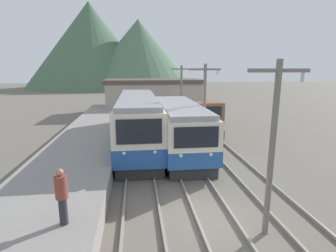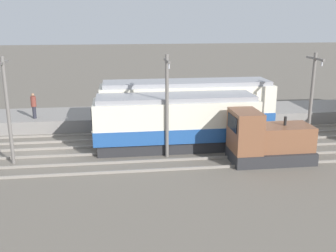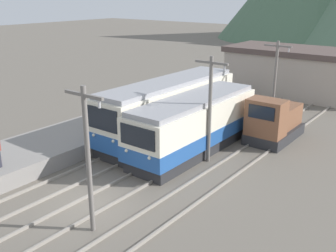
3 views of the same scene
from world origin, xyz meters
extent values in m
plane|color=#665E54|center=(0.00, 0.00, 0.00)|extent=(200.00, 200.00, 0.00)
cube|color=gray|center=(-6.25, 0.00, 0.46)|extent=(4.50, 54.00, 0.92)
cube|color=gray|center=(-3.32, 0.00, 0.07)|extent=(0.10, 60.00, 0.14)
cube|color=gray|center=(-1.88, 0.00, 0.07)|extent=(0.10, 60.00, 0.14)
cube|color=gray|center=(-0.52, 0.00, 0.07)|extent=(0.10, 60.00, 0.14)
cube|color=gray|center=(0.92, 0.00, 0.07)|extent=(0.10, 60.00, 0.14)
cube|color=gray|center=(2.48, 0.00, 0.07)|extent=(0.10, 60.00, 0.14)
cube|color=gray|center=(3.92, 0.00, 0.07)|extent=(0.10, 60.00, 0.14)
cube|color=#28282B|center=(-2.60, 9.34, 0.35)|extent=(2.58, 11.30, 0.70)
cube|color=silver|center=(-2.60, 9.34, 2.12)|extent=(2.80, 11.77, 2.84)
cube|color=#235199|center=(-2.60, 9.34, 1.21)|extent=(2.84, 11.81, 1.02)
cube|color=black|center=(-2.60, 3.42, 2.69)|extent=(2.24, 0.06, 1.25)
sphere|color=silver|center=(-3.37, 3.41, 1.61)|extent=(0.18, 0.18, 0.18)
sphere|color=silver|center=(-1.83, 3.41, 1.61)|extent=(0.18, 0.18, 0.18)
cube|color=#939399|center=(-2.60, 9.34, 3.68)|extent=(2.46, 11.30, 0.28)
cube|color=#28282B|center=(0.20, 8.16, 0.35)|extent=(2.58, 9.63, 0.70)
cube|color=silver|center=(0.20, 8.16, 1.91)|extent=(2.80, 10.03, 2.41)
cube|color=#235199|center=(0.20, 8.16, 1.13)|extent=(2.84, 10.07, 0.87)
cube|color=black|center=(0.20, 3.11, 2.39)|extent=(2.24, 0.06, 1.06)
sphere|color=silver|center=(-0.57, 3.10, 1.47)|extent=(0.18, 0.18, 0.18)
sphere|color=silver|center=(0.97, 3.10, 1.47)|extent=(0.18, 0.18, 0.18)
cube|color=#939399|center=(0.20, 8.16, 3.25)|extent=(2.46, 9.63, 0.28)
cube|color=#28282B|center=(3.20, 13.20, 0.35)|extent=(2.40, 4.63, 0.70)
cube|color=brown|center=(3.20, 11.62, 1.85)|extent=(2.28, 1.48, 2.30)
cube|color=black|center=(3.20, 10.86, 2.36)|extent=(1.68, 0.04, 0.83)
cube|color=brown|center=(3.20, 13.94, 1.40)|extent=(1.92, 3.05, 1.40)
cylinder|color=black|center=(3.20, 13.94, 2.35)|extent=(0.16, 0.16, 0.50)
cylinder|color=slate|center=(1.70, -1.33, 3.00)|extent=(0.20, 0.20, 6.00)
cube|color=slate|center=(1.70, -1.33, 5.65)|extent=(2.00, 0.12, 0.12)
cylinder|color=slate|center=(1.70, 7.42, 3.00)|extent=(0.20, 0.20, 6.00)
cube|color=slate|center=(1.70, 7.42, 5.65)|extent=(2.00, 0.12, 0.12)
cylinder|color=#B2B2B7|center=(2.50, 7.42, 5.45)|extent=(0.10, 0.10, 0.30)
cylinder|color=slate|center=(1.70, 16.16, 3.00)|extent=(0.20, 0.20, 6.00)
cube|color=slate|center=(1.70, 16.16, 5.65)|extent=(2.00, 0.12, 0.12)
cylinder|color=#B2B2B7|center=(2.50, 16.16, 5.45)|extent=(0.10, 0.10, 0.30)
cylinder|color=#282833|center=(-5.06, -1.35, 1.36)|extent=(0.26, 0.26, 0.88)
cylinder|color=brown|center=(-5.06, -1.35, 2.17)|extent=(0.38, 0.38, 0.74)
sphere|color=#9E7051|center=(-5.06, -1.35, 2.65)|extent=(0.22, 0.22, 0.22)
camera|label=1|loc=(-2.71, -9.10, 5.72)|focal=28.00mm
camera|label=2|loc=(23.49, 4.56, 7.98)|focal=42.00mm
camera|label=3|loc=(12.53, -10.36, 9.14)|focal=42.00mm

